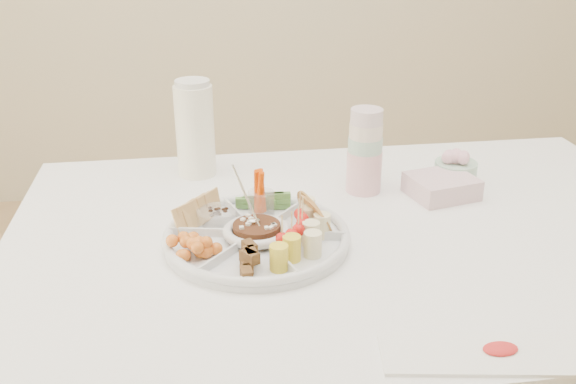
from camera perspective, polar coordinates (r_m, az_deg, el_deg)
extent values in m
cube|color=white|center=(1.61, 5.78, -15.44)|extent=(1.52, 1.02, 0.76)
cylinder|color=white|center=(1.33, -2.80, -3.77)|extent=(0.45, 0.45, 0.04)
cylinder|color=#301E0E|center=(1.32, -2.81, -3.48)|extent=(0.12, 0.12, 0.04)
cylinder|color=#BADBB1|center=(1.55, 6.88, 4.12)|extent=(0.09, 0.09, 0.24)
cylinder|color=white|center=(1.66, -8.28, 5.70)|extent=(0.12, 0.12, 0.25)
cylinder|color=silver|center=(1.67, 14.69, 2.16)|extent=(0.13, 0.13, 0.08)
cube|color=beige|center=(1.59, 13.49, 0.51)|extent=(0.17, 0.16, 0.05)
cube|color=white|center=(1.07, 16.84, -13.59)|extent=(0.33, 0.15, 0.01)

